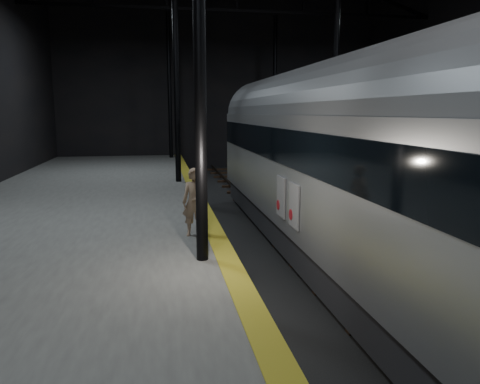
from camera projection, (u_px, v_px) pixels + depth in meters
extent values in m
plane|color=black|center=(309.00, 245.00, 15.06)|extent=(44.00, 44.00, 0.00)
cube|color=#4B4B49|center=(64.00, 241.00, 13.71)|extent=(9.00, 43.80, 1.00)
cube|color=#9A931C|center=(208.00, 218.00, 14.34)|extent=(0.50, 43.80, 0.01)
cube|color=#3F3328|center=(287.00, 241.00, 14.91)|extent=(0.08, 43.00, 0.14)
cube|color=#3F3328|center=(330.00, 239.00, 15.16)|extent=(0.08, 43.00, 0.14)
cube|color=black|center=(309.00, 243.00, 15.05)|extent=(2.40, 42.00, 0.12)
cylinder|color=black|center=(199.00, 24.00, 9.52)|extent=(0.26, 0.26, 10.00)
cylinder|color=black|center=(176.00, 72.00, 21.17)|extent=(0.26, 0.26, 10.00)
cylinder|color=black|center=(335.00, 75.00, 22.46)|extent=(0.26, 0.26, 10.00)
cylinder|color=black|center=(170.00, 86.00, 32.83)|extent=(0.26, 0.26, 10.00)
cylinder|color=black|center=(275.00, 87.00, 34.11)|extent=(0.26, 0.26, 10.00)
cube|color=black|center=(237.00, 11.00, 26.97)|extent=(23.60, 0.15, 0.18)
cube|color=gray|center=(339.00, 174.00, 12.38)|extent=(2.97, 20.51, 3.08)
cube|color=black|center=(336.00, 244.00, 12.71)|extent=(2.72, 20.10, 0.87)
cube|color=black|center=(340.00, 146.00, 12.26)|extent=(3.04, 20.20, 0.92)
cylinder|color=slate|center=(341.00, 115.00, 12.12)|extent=(2.91, 20.30, 2.91)
cube|color=black|center=(273.00, 206.00, 19.74)|extent=(1.85, 2.26, 0.36)
cube|color=silver|center=(294.00, 206.00, 11.23)|extent=(0.04, 0.77, 1.08)
cube|color=silver|center=(281.00, 197.00, 12.43)|extent=(0.04, 0.77, 1.08)
cylinder|color=maroon|center=(291.00, 215.00, 11.45)|extent=(0.03, 0.27, 0.27)
cylinder|color=maroon|center=(278.00, 205.00, 12.65)|extent=(0.03, 0.27, 0.27)
imported|color=#9A7A5E|center=(195.00, 202.00, 12.21)|extent=(0.74, 0.57, 1.79)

